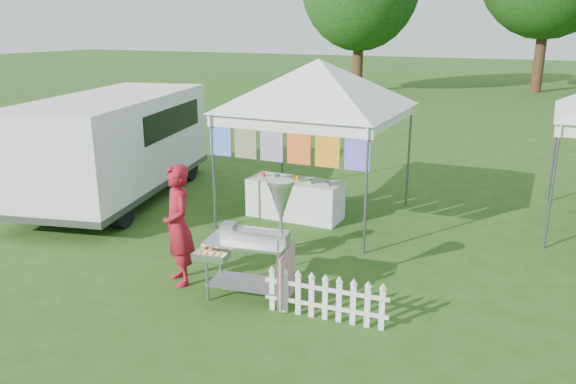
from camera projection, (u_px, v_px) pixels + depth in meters
The scene contains 7 objects.
ground at pixel (222, 289), 7.94m from camera, with size 120.00×120.00×0.00m, color #244915.
canopy_main at pixel (319, 59), 10.12m from camera, with size 4.24×4.24×3.45m.
donut_cart at pixel (260, 231), 7.33m from camera, with size 1.23×0.99×1.69m.
vendor at pixel (178, 225), 7.90m from camera, with size 0.64×0.42×1.75m, color maroon.
cargo_van at pixel (119, 143), 11.90m from camera, with size 3.28×5.61×2.19m.
picket_fence at pixel (325, 299), 7.03m from camera, with size 1.62×0.15×0.56m.
display_table at pixel (295, 199), 10.80m from camera, with size 1.80×0.70×0.74m, color white.
Camera 1 is at (3.91, -6.13, 3.59)m, focal length 35.00 mm.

